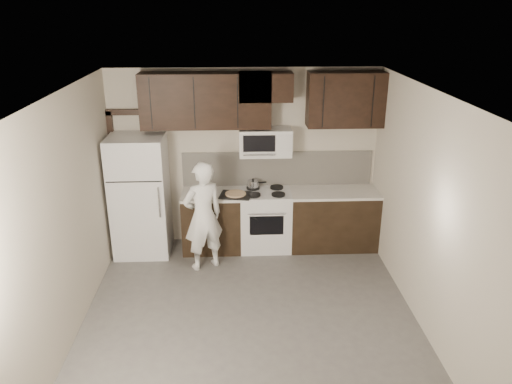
{
  "coord_description": "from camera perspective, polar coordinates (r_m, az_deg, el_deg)",
  "views": [
    {
      "loc": [
        -0.16,
        -5.0,
        3.58
      ],
      "look_at": [
        0.11,
        0.9,
        1.31
      ],
      "focal_mm": 35.0,
      "sensor_mm": 36.0,
      "label": 1
    }
  ],
  "objects": [
    {
      "name": "stove",
      "position": [
        7.62,
        1.07,
        -3.16
      ],
      "size": [
        0.76,
        0.66,
        0.94
      ],
      "color": "silver",
      "rests_on": "floor"
    },
    {
      "name": "door_trim",
      "position": [
        7.78,
        -15.58,
        2.77
      ],
      "size": [
        0.5,
        0.08,
        2.12
      ],
      "color": "black",
      "rests_on": "floor"
    },
    {
      "name": "baking_tray",
      "position": [
        7.3,
        -2.35,
        -0.36
      ],
      "size": [
        0.5,
        0.41,
        0.02
      ],
      "primitive_type": "cube",
      "rotation": [
        0.0,
        0.0,
        -0.18
      ],
      "color": "black",
      "rests_on": "counter_run"
    },
    {
      "name": "person",
      "position": [
        6.96,
        -6.07,
        -2.77
      ],
      "size": [
        0.68,
        0.6,
        1.58
      ],
      "primitive_type": "imported",
      "rotation": [
        0.0,
        0.0,
        3.6
      ],
      "color": "white",
      "rests_on": "floor"
    },
    {
      "name": "counter_run",
      "position": [
        7.65,
        3.34,
        -3.14
      ],
      "size": [
        2.95,
        0.64,
        0.91
      ],
      "color": "black",
      "rests_on": "floor"
    },
    {
      "name": "microwave",
      "position": [
        7.33,
        1.07,
        5.74
      ],
      "size": [
        0.76,
        0.42,
        0.4
      ],
      "color": "silver",
      "rests_on": "upper_cabinets"
    },
    {
      "name": "backsplash",
      "position": [
        7.66,
        2.46,
        2.71
      ],
      "size": [
        2.9,
        0.02,
        0.54
      ],
      "primitive_type": "cube",
      "color": "beige",
      "rests_on": "counter_run"
    },
    {
      "name": "back_wall",
      "position": [
        7.59,
        -1.3,
        3.91
      ],
      "size": [
        4.0,
        0.0,
        4.0
      ],
      "primitive_type": "plane",
      "rotation": [
        1.57,
        0.0,
        0.0
      ],
      "color": "#BDB3A1",
      "rests_on": "ground"
    },
    {
      "name": "upper_cabinets",
      "position": [
        7.21,
        0.35,
        10.62
      ],
      "size": [
        3.48,
        0.35,
        0.78
      ],
      "color": "black",
      "rests_on": "back_wall"
    },
    {
      "name": "floor",
      "position": [
        6.15,
        -0.68,
        -14.58
      ],
      "size": [
        4.5,
        4.5,
        0.0
      ],
      "primitive_type": "plane",
      "color": "#53504E",
      "rests_on": "ground"
    },
    {
      "name": "ceiling",
      "position": [
        5.08,
        -0.81,
        11.02
      ],
      "size": [
        4.5,
        4.5,
        0.0
      ],
      "primitive_type": "plane",
      "rotation": [
        3.14,
        0.0,
        0.0
      ],
      "color": "white",
      "rests_on": "back_wall"
    },
    {
      "name": "saucepan",
      "position": [
        7.56,
        -0.32,
        0.86
      ],
      "size": [
        0.29,
        0.17,
        0.16
      ],
      "color": "silver",
      "rests_on": "stove"
    },
    {
      "name": "pizza",
      "position": [
        7.3,
        -2.35,
        -0.19
      ],
      "size": [
        0.35,
        0.35,
        0.02
      ],
      "primitive_type": "cylinder",
      "rotation": [
        0.0,
        0.0,
        -0.18
      ],
      "color": "beige",
      "rests_on": "baking_tray"
    },
    {
      "name": "refrigerator",
      "position": [
        7.53,
        -13.08,
        -0.43
      ],
      "size": [
        0.8,
        0.76,
        1.8
      ],
      "color": "silver",
      "rests_on": "floor"
    }
  ]
}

